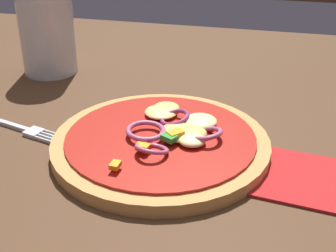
{
  "coord_description": "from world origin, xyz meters",
  "views": [
    {
      "loc": [
        0.11,
        -0.41,
        0.3
      ],
      "look_at": [
        0.0,
        0.06,
        0.05
      ],
      "focal_mm": 51.92,
      "sensor_mm": 36.0,
      "label": 1
    }
  ],
  "objects_px": {
    "fork": "(15,127)",
    "beer_glass": "(47,29)",
    "pizza": "(165,142)",
    "napkin": "(327,183)"
  },
  "relations": [
    {
      "from": "fork",
      "to": "beer_glass",
      "type": "bearing_deg",
      "value": 101.77
    },
    {
      "from": "pizza",
      "to": "napkin",
      "type": "distance_m",
      "value": 0.17
    },
    {
      "from": "pizza",
      "to": "fork",
      "type": "distance_m",
      "value": 0.18
    },
    {
      "from": "fork",
      "to": "beer_glass",
      "type": "height_order",
      "value": "beer_glass"
    },
    {
      "from": "pizza",
      "to": "beer_glass",
      "type": "distance_m",
      "value": 0.3
    },
    {
      "from": "beer_glass",
      "to": "napkin",
      "type": "distance_m",
      "value": 0.45
    },
    {
      "from": "fork",
      "to": "beer_glass",
      "type": "xyz_separation_m",
      "value": [
        -0.04,
        0.18,
        0.06
      ]
    },
    {
      "from": "pizza",
      "to": "beer_glass",
      "type": "bearing_deg",
      "value": 139.71
    },
    {
      "from": "pizza",
      "to": "fork",
      "type": "relative_size",
      "value": 1.49
    },
    {
      "from": "beer_glass",
      "to": "napkin",
      "type": "bearing_deg",
      "value": -28.9
    }
  ]
}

